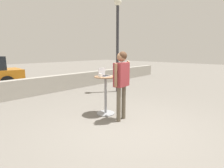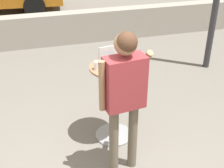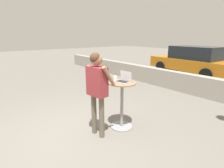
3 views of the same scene
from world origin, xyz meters
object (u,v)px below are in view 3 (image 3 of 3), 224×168
Objects in this scene: cafe_table at (122,102)px; parked_car_near_street at (192,61)px; laptop at (124,80)px; standing_person at (97,84)px; coffee_mug at (115,78)px.

parked_car_near_street reaches higher than cafe_table.
parked_car_near_street reaches higher than laptop.
laptop reaches higher than cafe_table.
laptop is (-0.01, 0.05, 0.52)m from cafe_table.
standing_person reaches higher than laptop.
laptop is at bearing 85.26° from standing_person.
cafe_table is at bearing -82.10° from laptop.
standing_person is (-0.06, -0.67, 0.01)m from laptop.
standing_person is at bearing -75.89° from parked_car_near_street.
standing_person reaches higher than parked_car_near_street.
parked_car_near_street is at bearing 105.88° from laptop.
parked_car_near_street is (-1.94, 6.86, 0.15)m from cafe_table.
coffee_mug is at bearing -173.64° from cafe_table.
laptop is 3.21× the size of coffee_mug.
parked_car_near_street is (-1.88, 7.49, -0.37)m from standing_person.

